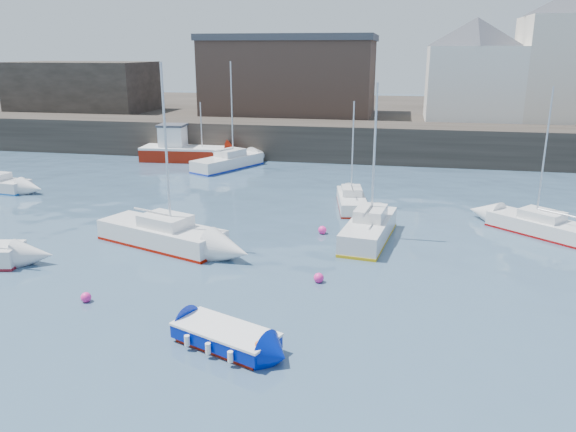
% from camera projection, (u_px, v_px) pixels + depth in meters
% --- Properties ---
extents(water, '(220.00, 220.00, 0.00)m').
position_uv_depth(water, '(202.00, 389.00, 15.46)').
color(water, '#2D4760').
rests_on(water, ground).
extents(quay_wall, '(90.00, 5.00, 3.00)m').
position_uv_depth(quay_wall, '(341.00, 141.00, 47.92)').
color(quay_wall, '#28231E').
rests_on(quay_wall, ground).
extents(land_strip, '(90.00, 32.00, 2.80)m').
position_uv_depth(land_strip, '(358.00, 118.00, 64.86)').
color(land_strip, '#28231E').
rests_on(land_strip, ground).
extents(bldg_east_d, '(11.14, 11.14, 8.95)m').
position_uv_depth(bldg_east_d, '(473.00, 69.00, 50.27)').
color(bldg_east_d, white).
rests_on(bldg_east_d, land_strip).
extents(warehouse, '(16.40, 10.40, 7.60)m').
position_uv_depth(warehouse, '(291.00, 75.00, 55.12)').
color(warehouse, '#3D2D26').
rests_on(warehouse, land_strip).
extents(bldg_west, '(14.00, 8.00, 5.00)m').
position_uv_depth(bldg_west, '(83.00, 86.00, 58.74)').
color(bldg_west, '#353028').
rests_on(bldg_west, land_strip).
extents(blue_dinghy, '(3.73, 2.65, 0.65)m').
position_uv_depth(blue_dinghy, '(225.00, 336.00, 17.57)').
color(blue_dinghy, maroon).
rests_on(blue_dinghy, ground).
extents(fishing_boat, '(7.57, 3.36, 4.88)m').
position_uv_depth(fishing_boat, '(183.00, 149.00, 47.23)').
color(fishing_boat, maroon).
rests_on(fishing_boat, ground).
extents(sailboat_b, '(6.92, 4.27, 8.50)m').
position_uv_depth(sailboat_b, '(162.00, 234.00, 26.76)').
color(sailboat_b, silver).
rests_on(sailboat_b, ground).
extents(sailboat_c, '(2.59, 5.92, 7.54)m').
position_uv_depth(sailboat_c, '(369.00, 229.00, 27.42)').
color(sailboat_c, silver).
rests_on(sailboat_c, ground).
extents(sailboat_d, '(5.57, 5.11, 7.32)m').
position_uv_depth(sailboat_d, '(545.00, 227.00, 28.21)').
color(sailboat_d, silver).
rests_on(sailboat_d, ground).
extents(sailboat_f, '(2.29, 4.94, 6.18)m').
position_uv_depth(sailboat_f, '(352.00, 200.00, 33.16)').
color(sailboat_f, silver).
rests_on(sailboat_f, ground).
extents(sailboat_h, '(4.65, 6.58, 8.16)m').
position_uv_depth(sailboat_h, '(228.00, 162.00, 44.16)').
color(sailboat_h, silver).
rests_on(sailboat_h, ground).
extents(buoy_near, '(0.38, 0.38, 0.38)m').
position_uv_depth(buoy_near, '(86.00, 302.00, 20.84)').
color(buoy_near, '#FC2791').
rests_on(buoy_near, ground).
extents(buoy_mid, '(0.41, 0.41, 0.41)m').
position_uv_depth(buoy_mid, '(319.00, 282.00, 22.59)').
color(buoy_mid, '#FC2791').
rests_on(buoy_mid, ground).
extents(buoy_far, '(0.43, 0.43, 0.43)m').
position_uv_depth(buoy_far, '(322.00, 234.00, 28.56)').
color(buoy_far, '#FC2791').
rests_on(buoy_far, ground).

